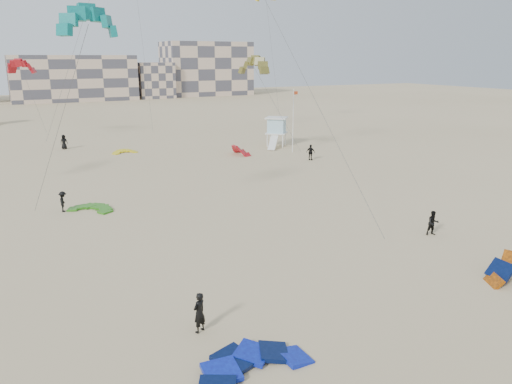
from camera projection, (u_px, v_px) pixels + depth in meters
name	position (u px, v px, depth m)	size (l,w,h in m)	color
ground	(260.00, 329.00, 21.65)	(320.00, 320.00, 0.00)	#CBB388
kite_ground_blue	(252.00, 375.00, 18.50)	(4.50, 4.67, 0.80)	#0B28BE
kite_ground_green	(92.00, 210.00, 38.52)	(3.19, 3.38, 0.42)	#2B8E16
kite_ground_red_far	(241.00, 155.00, 60.50)	(3.12, 2.64, 1.91)	red
kite_ground_yellow	(125.00, 153.00, 61.57)	(2.76, 2.88, 0.63)	yellow
kitesurfer_main	(199.00, 313.00, 21.22)	(0.66, 0.43, 1.81)	black
kitesurfer_b	(433.00, 223.00, 32.91)	(0.80, 0.63, 1.66)	black
kitesurfer_c	(63.00, 202.00, 37.92)	(1.03, 0.59, 1.60)	black
kitesurfer_d	(311.00, 152.00, 57.00)	(1.06, 0.44, 1.80)	black
kitesurfer_e	(64.00, 142.00, 63.92)	(0.91, 0.59, 1.86)	black
kitesurfer_f	(277.00, 129.00, 75.70)	(1.62, 0.52, 1.75)	black
kite_fly_teal_a	(88.00, 24.00, 29.87)	(6.09, 6.35, 13.46)	#078977
kite_fly_olive	(254.00, 67.00, 55.58)	(6.85, 5.81, 10.89)	olive
kite_fly_red	(21.00, 68.00, 68.62)	(5.46, 5.49, 10.75)	red
lifeguard_tower_near	(277.00, 132.00, 65.93)	(3.80, 5.72, 3.81)	white
flagpole	(293.00, 119.00, 60.97)	(0.63, 0.10, 7.74)	white
condo_mid	(73.00, 78.00, 136.21)	(32.00, 16.00, 12.00)	beige
condo_east	(206.00, 69.00, 154.99)	(26.00, 14.00, 16.00)	beige
condo_fill_right	(154.00, 80.00, 144.42)	(10.00, 10.00, 10.00)	beige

